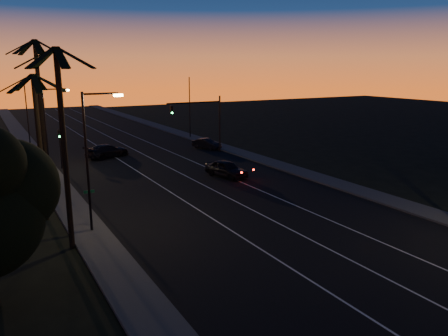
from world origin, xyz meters
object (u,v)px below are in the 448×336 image
lead_car (226,169)px  cross_car (107,151)px  right_car (207,144)px  signal_mast (203,115)px

lead_car → cross_car: 16.87m
right_car → cross_car: size_ratio=0.72×
signal_mast → right_car: size_ratio=1.69×
lead_car → cross_car: (-7.61, 15.06, -0.02)m
cross_car → signal_mast: bearing=-17.3°
signal_mast → lead_car: bearing=-105.9°
lead_car → cross_car: size_ratio=0.95×
lead_car → cross_car: bearing=116.8°
lead_car → right_car: bearing=70.1°
lead_car → right_car: 15.24m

